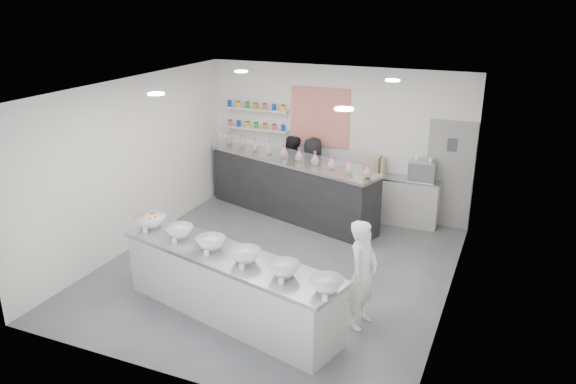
% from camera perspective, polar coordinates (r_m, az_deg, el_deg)
% --- Properties ---
extents(floor, '(6.00, 6.00, 0.00)m').
position_cam_1_polar(floor, '(9.42, -1.23, -7.82)').
color(floor, '#515156').
rests_on(floor, ground).
extents(ceiling, '(6.00, 6.00, 0.00)m').
position_cam_1_polar(ceiling, '(8.47, -1.38, 10.50)').
color(ceiling, white).
rests_on(ceiling, floor).
extents(back_wall, '(5.50, 0.00, 5.50)m').
position_cam_1_polar(back_wall, '(11.52, 4.90, 5.27)').
color(back_wall, white).
rests_on(back_wall, floor).
extents(left_wall, '(0.00, 6.00, 6.00)m').
position_cam_1_polar(left_wall, '(10.23, -15.49, 2.76)').
color(left_wall, white).
rests_on(left_wall, floor).
extents(right_wall, '(0.00, 6.00, 6.00)m').
position_cam_1_polar(right_wall, '(8.15, 16.61, -1.64)').
color(right_wall, white).
rests_on(right_wall, floor).
extents(back_door, '(0.88, 0.04, 2.10)m').
position_cam_1_polar(back_door, '(11.14, 16.07, 1.65)').
color(back_door, gray).
rests_on(back_door, floor).
extents(pattern_panel, '(1.25, 0.03, 1.20)m').
position_cam_1_polar(pattern_panel, '(11.50, 3.25, 7.59)').
color(pattern_panel, red).
rests_on(pattern_panel, back_wall).
extents(jar_shelf_lower, '(1.45, 0.22, 0.04)m').
position_cam_1_polar(jar_shelf_lower, '(12.05, -3.21, 6.44)').
color(jar_shelf_lower, silver).
rests_on(jar_shelf_lower, back_wall).
extents(jar_shelf_upper, '(1.45, 0.22, 0.04)m').
position_cam_1_polar(jar_shelf_upper, '(11.96, -3.25, 8.40)').
color(jar_shelf_upper, silver).
rests_on(jar_shelf_upper, back_wall).
extents(preserve_jars, '(1.45, 0.10, 0.56)m').
position_cam_1_polar(preserve_jars, '(11.97, -3.28, 7.73)').
color(preserve_jars, '#F54162').
rests_on(preserve_jars, jar_shelf_lower).
extents(downlight_0, '(0.24, 0.24, 0.02)m').
position_cam_1_polar(downlight_0, '(8.32, -13.26, 9.69)').
color(downlight_0, white).
rests_on(downlight_0, ceiling).
extents(downlight_1, '(0.24, 0.24, 0.02)m').
position_cam_1_polar(downlight_1, '(7.06, 5.71, 8.40)').
color(downlight_1, white).
rests_on(downlight_1, ceiling).
extents(downlight_2, '(0.24, 0.24, 0.02)m').
position_cam_1_polar(downlight_2, '(10.50, -4.80, 12.11)').
color(downlight_2, white).
rests_on(downlight_2, ceiling).
extents(downlight_3, '(0.24, 0.24, 0.02)m').
position_cam_1_polar(downlight_3, '(9.53, 10.57, 11.09)').
color(downlight_3, white).
rests_on(downlight_3, ceiling).
extents(prep_counter, '(3.60, 1.65, 0.96)m').
position_cam_1_polar(prep_counter, '(7.98, -6.01, -9.45)').
color(prep_counter, '#B4B4AF').
rests_on(prep_counter, floor).
extents(back_bar, '(3.94, 1.89, 1.21)m').
position_cam_1_polar(back_bar, '(11.35, 0.33, 0.40)').
color(back_bar, black).
rests_on(back_bar, floor).
extents(sneeze_guard, '(3.67, 1.21, 0.33)m').
position_cam_1_polar(sneeze_guard, '(10.87, -0.85, 3.79)').
color(sneeze_guard, white).
rests_on(sneeze_guard, back_bar).
extents(espresso_ledge, '(1.26, 0.40, 0.94)m').
position_cam_1_polar(espresso_ledge, '(11.25, 11.89, -0.95)').
color(espresso_ledge, '#B4B4AF').
rests_on(espresso_ledge, floor).
extents(espresso_machine, '(0.50, 0.34, 0.38)m').
position_cam_1_polar(espresso_machine, '(11.00, 13.50, 2.08)').
color(espresso_machine, '#93969E').
rests_on(espresso_machine, espresso_ledge).
extents(cup_stacks, '(0.27, 0.24, 0.37)m').
position_cam_1_polar(cup_stacks, '(11.15, 9.36, 2.57)').
color(cup_stacks, '#95865F').
rests_on(cup_stacks, espresso_ledge).
extents(prep_bowls, '(3.69, 1.43, 0.17)m').
position_cam_1_polar(prep_bowls, '(7.72, -6.15, -5.80)').
color(prep_bowls, white).
rests_on(prep_bowls, prep_counter).
extents(label_cards, '(3.31, 0.04, 0.07)m').
position_cam_1_polar(label_cards, '(7.29, -7.19, -7.92)').
color(label_cards, white).
rests_on(label_cards, prep_counter).
extents(cookie_bags, '(3.62, 1.31, 0.27)m').
position_cam_1_polar(cookie_bags, '(11.13, 0.33, 4.01)').
color(cookie_bags, '#C270A8').
rests_on(cookie_bags, back_bar).
extents(woman_prep, '(0.46, 0.62, 1.54)m').
position_cam_1_polar(woman_prep, '(7.68, 7.58, -8.30)').
color(woman_prep, white).
rests_on(woman_prep, floor).
extents(staff_left, '(0.94, 0.83, 1.61)m').
position_cam_1_polar(staff_left, '(11.62, 0.32, 1.90)').
color(staff_left, black).
rests_on(staff_left, floor).
extents(staff_right, '(0.89, 0.70, 1.61)m').
position_cam_1_polar(staff_right, '(11.46, 2.52, 1.62)').
color(staff_right, black).
rests_on(staff_right, floor).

